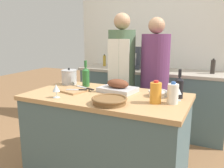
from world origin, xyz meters
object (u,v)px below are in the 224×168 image
Objects in this scene: stock_pot at (69,77)px; stand_mixer at (135,60)px; wine_glass_left at (56,89)px; wicker_basket at (109,100)px; wine_bottle_dark at (179,87)px; mixing_bowl at (158,93)px; person_cook_aproned at (121,76)px; wine_bottle_green at (86,76)px; wine_glass_right at (178,91)px; condiment_bottle_short at (104,61)px; juice_jug at (156,93)px; person_cook_guest at (155,80)px; condiment_bottle_tall at (213,67)px; knife_chef at (86,88)px; cutting_board at (71,90)px; knife_paring at (77,90)px; milk_jug at (173,94)px; roasting_pan at (118,87)px.

stand_mixer is (0.34, 1.20, 0.09)m from stock_pot.
stand_mixer is (0.12, 1.72, 0.09)m from wine_glass_left.
wine_bottle_dark is at bearing 41.82° from wicker_basket.
person_cook_aproned is at bearing 136.70° from mixing_bowl.
wine_bottle_green reaches higher than wine_glass_right.
condiment_bottle_short is 0.11× the size of person_cook_aproned.
juice_jug is at bearing 14.21° from wine_glass_left.
wine_glass_left is 0.07× the size of person_cook_aproned.
person_cook_aproned is at bearing -157.14° from person_cook_guest.
stock_pot is 1.25m from stand_mixer.
stock_pot reaches higher than mixing_bowl.
condiment_bottle_tall is 1.65m from condiment_bottle_short.
person_cook_aproned reaches higher than condiment_bottle_short.
stock_pot reaches higher than wicker_basket.
wine_glass_left is at bearing -103.00° from knife_chef.
person_cook_guest reaches higher than wine_glass_right.
wine_bottle_green is at bearing -133.99° from condiment_bottle_tall.
cutting_board is 1.79× the size of juice_jug.
wine_glass_right is at bearing 20.39° from wine_glass_left.
wicker_basket is at bearing -25.97° from knife_paring.
stock_pot is at bearing 168.15° from milk_jug.
person_cook_guest is at bearing 61.95° from wine_glass_left.
condiment_bottle_short is (-1.65, 0.05, -0.01)m from condiment_bottle_tall.
wine_bottle_green is at bearing 101.77° from knife_paring.
wicker_basket is 1.15× the size of knife_chef.
condiment_bottle_short is at bearing 155.16° from person_cook_guest.
wine_bottle_green is 0.19m from knife_chef.
wine_glass_left is (-0.85, -0.21, -0.00)m from juice_jug.
wine_bottle_green is (-0.81, 0.07, 0.08)m from mixing_bowl.
mixing_bowl is 0.91× the size of knife_paring.
stock_pot reaches higher than milk_jug.
milk_jug is 1.01m from wine_bottle_green.
condiment_bottle_short reaches higher than stock_pot.
knife_chef is at bearing -173.80° from wine_bottle_dark.
wine_bottle_green reaches higher than milk_jug.
cutting_board is 0.20× the size of person_cook_aproned.
juice_jug is 0.87m from wine_glass_left.
condiment_bottle_short is at bearing 118.39° from wicker_basket.
milk_jug is at bearing 26.43° from wicker_basket.
condiment_bottle_tall is at bearing 55.56° from wine_glass_left.
stand_mixer is (0.03, 1.36, 0.15)m from knife_chef.
roasting_pan is 0.71m from person_cook_guest.
knife_paring is 1.04× the size of condiment_bottle_short.
wicker_basket is at bearing -153.57° from milk_jug.
juice_jug is (1.07, -0.30, 0.01)m from stock_pot.
mixing_bowl is (0.30, 0.41, -0.00)m from wicker_basket.
stand_mixer is (-0.86, 1.45, 0.09)m from milk_jug.
juice_jug is 1.58× the size of wine_glass_left.
person_cook_aproned is (-0.31, 0.98, 0.02)m from wicker_basket.
milk_jug is (1.20, -0.25, 0.00)m from stock_pot.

